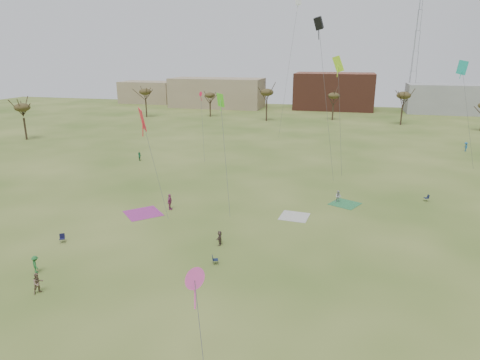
% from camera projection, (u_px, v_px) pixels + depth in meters
% --- Properties ---
extents(ground, '(260.00, 260.00, 0.00)m').
position_uv_depth(ground, '(203.00, 285.00, 34.36)').
color(ground, '#38561B').
rests_on(ground, ground).
extents(flyer_near_center, '(1.14, 1.08, 1.55)m').
position_uv_depth(flyer_near_center, '(36.00, 264.00, 36.15)').
color(flyer_near_center, '#236B2F').
rests_on(flyer_near_center, ground).
extents(spectator_fore_b, '(0.96, 1.04, 1.71)m').
position_uv_depth(spectator_fore_b, '(38.00, 283.00, 33.04)').
color(spectator_fore_b, '#7F6450').
rests_on(spectator_fore_b, ground).
extents(spectator_fore_c, '(0.53, 1.38, 1.46)m').
position_uv_depth(spectator_fore_c, '(220.00, 238.00, 41.47)').
color(spectator_fore_c, brown).
rests_on(spectator_fore_c, ground).
extents(spectator_mid_d, '(0.52, 1.17, 1.97)m').
position_uv_depth(spectator_mid_d, '(170.00, 202.00, 50.79)').
color(spectator_mid_d, '#AB4780').
rests_on(spectator_mid_d, ground).
extents(spectator_mid_e, '(0.84, 0.71, 1.55)m').
position_uv_depth(spectator_mid_e, '(338.00, 197.00, 53.35)').
color(spectator_mid_e, '#BCBCBC').
rests_on(spectator_mid_e, ground).
extents(flyer_far_a, '(0.81, 1.43, 1.47)m').
position_uv_depth(flyer_far_a, '(139.00, 156.00, 74.46)').
color(flyer_far_a, '#297B49').
rests_on(flyer_far_a, ground).
extents(flyer_far_c, '(0.84, 1.25, 1.79)m').
position_uv_depth(flyer_far_c, '(466.00, 147.00, 81.38)').
color(flyer_far_c, '#22659E').
rests_on(flyer_far_c, ground).
extents(blanket_cream, '(3.45, 3.45, 0.03)m').
position_uv_depth(blanket_cream, '(294.00, 217.00, 48.87)').
color(blanket_cream, beige).
rests_on(blanket_cream, ground).
extents(blanket_plum, '(5.49, 5.49, 0.03)m').
position_uv_depth(blanket_plum, '(143.00, 213.00, 49.83)').
color(blanket_plum, '#A03187').
rests_on(blanket_plum, ground).
extents(blanket_olive, '(4.31, 4.31, 0.03)m').
position_uv_depth(blanket_olive, '(345.00, 204.00, 52.97)').
color(blanket_olive, '#2E7E47').
rests_on(blanket_olive, ground).
extents(camp_chair_left, '(0.71, 0.73, 0.87)m').
position_uv_depth(camp_chair_left, '(62.00, 240.00, 42.10)').
color(camp_chair_left, '#121333').
rests_on(camp_chair_left, ground).
extents(camp_chair_center, '(0.70, 0.67, 0.87)m').
position_uv_depth(camp_chair_center, '(215.00, 261.00, 37.76)').
color(camp_chair_center, '#131D35').
rests_on(camp_chair_center, ground).
extents(camp_chair_right, '(0.66, 0.62, 0.87)m').
position_uv_depth(camp_chair_right, '(426.00, 199.00, 53.89)').
color(camp_chair_right, '#131A35').
rests_on(camp_chair_right, ground).
extents(kites_aloft, '(74.15, 72.26, 27.82)m').
position_uv_depth(kites_aloft, '(300.00, 41.00, 58.96)').
color(kites_aloft, '#FF50BE').
rests_on(kites_aloft, ground).
extents(tree_line, '(117.44, 49.32, 8.91)m').
position_uv_depth(tree_line, '(296.00, 99.00, 106.36)').
color(tree_line, '#3A2B1E').
rests_on(tree_line, ground).
extents(building_tan, '(32.00, 14.00, 10.00)m').
position_uv_depth(building_tan, '(217.00, 93.00, 147.95)').
color(building_tan, '#937F60').
rests_on(building_tan, ground).
extents(building_brick, '(26.00, 16.00, 12.00)m').
position_uv_depth(building_brick, '(334.00, 91.00, 142.68)').
color(building_brick, brown).
rests_on(building_brick, ground).
extents(building_grey, '(24.00, 12.00, 9.00)m').
position_uv_depth(building_grey, '(446.00, 99.00, 132.85)').
color(building_grey, gray).
rests_on(building_grey, ground).
extents(building_tan_west, '(20.00, 12.00, 8.00)m').
position_uv_depth(building_tan_west, '(148.00, 92.00, 161.93)').
color(building_tan_west, '#937F60').
rests_on(building_tan_west, ground).
extents(radio_tower, '(1.51, 1.72, 41.00)m').
position_uv_depth(radio_tower, '(415.00, 50.00, 137.51)').
color(radio_tower, '#9EA3A8').
rests_on(radio_tower, ground).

